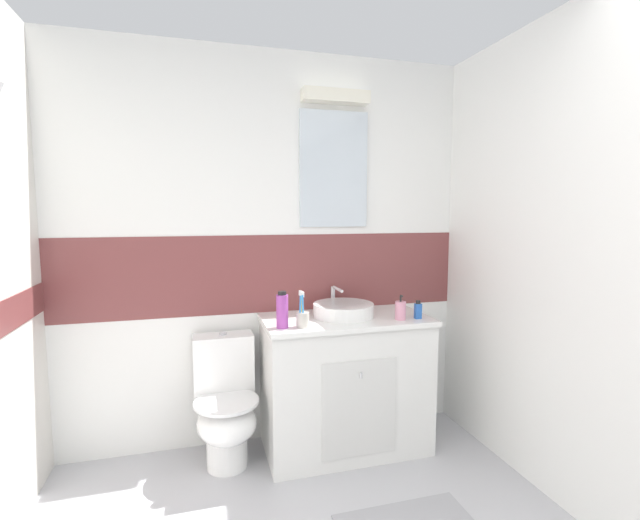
% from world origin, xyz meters
% --- Properties ---
extents(wall_back_tiled, '(3.20, 0.20, 2.50)m').
position_xyz_m(wall_back_tiled, '(0.01, 2.45, 1.26)').
color(wall_back_tiled, white).
rests_on(wall_back_tiled, ground_plane).
extents(wall_right_plain, '(0.10, 3.48, 2.50)m').
position_xyz_m(wall_right_plain, '(1.35, 1.20, 1.25)').
color(wall_right_plain, white).
rests_on(wall_right_plain, ground_plane).
extents(vanity_cabinet, '(1.02, 0.55, 0.85)m').
position_xyz_m(vanity_cabinet, '(0.43, 2.14, 0.43)').
color(vanity_cabinet, silver).
rests_on(vanity_cabinet, ground_plane).
extents(sink_basin, '(0.38, 0.42, 0.16)m').
position_xyz_m(sink_basin, '(0.42, 2.16, 0.89)').
color(sink_basin, white).
rests_on(sink_basin, vanity_cabinet).
extents(toilet, '(0.37, 0.50, 0.77)m').
position_xyz_m(toilet, '(-0.31, 2.15, 0.36)').
color(toilet, white).
rests_on(toilet, ground_plane).
extents(toothbrush_cup, '(0.07, 0.07, 0.21)m').
position_xyz_m(toothbrush_cup, '(0.11, 1.96, 0.90)').
color(toothbrush_cup, '#B2ADA3').
rests_on(toothbrush_cup, vanity_cabinet).
extents(soap_dispenser, '(0.06, 0.06, 0.15)m').
position_xyz_m(soap_dispenser, '(0.72, 1.98, 0.91)').
color(soap_dispenser, pink).
rests_on(soap_dispenser, vanity_cabinet).
extents(perfume_flask_small, '(0.04, 0.03, 0.11)m').
position_xyz_m(perfume_flask_small, '(0.84, 1.97, 0.90)').
color(perfume_flask_small, '#2659B2').
rests_on(perfume_flask_small, vanity_cabinet).
extents(shampoo_bottle_tall, '(0.07, 0.07, 0.21)m').
position_xyz_m(shampoo_bottle_tall, '(-0.00, 1.98, 0.95)').
color(shampoo_bottle_tall, '#993F99').
rests_on(shampoo_bottle_tall, vanity_cabinet).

